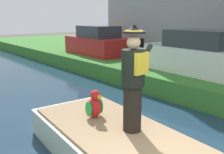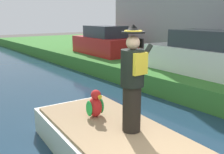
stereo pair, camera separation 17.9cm
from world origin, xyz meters
TOP-DOWN VIEW (x-y plane):
  - boat at (0.00, 1.18)m, footprint 2.14×4.33m
  - person_pirate at (0.21, 1.07)m, footprint 0.61×0.42m
  - parrot_plush at (0.05, 2.00)m, footprint 0.36×0.35m
  - parked_car_white at (5.24, 3.03)m, footprint 1.89×4.08m
  - parked_car_red at (5.24, 8.95)m, footprint 1.94×4.10m

SIDE VIEW (x-z plane):
  - boat at x=0.00m, z-range 0.10..0.71m
  - parrot_plush at x=0.05m, z-range 0.67..1.24m
  - parked_car_white at x=5.24m, z-range 0.63..2.13m
  - parked_car_red at x=5.24m, z-range 0.63..2.13m
  - person_pirate at x=0.21m, z-range 0.71..2.56m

